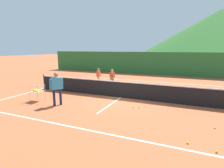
# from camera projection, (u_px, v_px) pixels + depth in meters

# --- Properties ---
(ground_plane) EXTENTS (120.00, 120.00, 0.00)m
(ground_plane) POSITION_uv_depth(u_px,v_px,m) (121.00, 98.00, 10.79)
(ground_plane) COLOR #B25633
(line_baseline_near) EXTENTS (11.96, 0.08, 0.01)m
(line_baseline_near) POSITION_uv_depth(u_px,v_px,m) (76.00, 128.00, 6.69)
(line_baseline_near) COLOR white
(line_baseline_near) RESTS_ON ground
(line_baseline_far) EXTENTS (11.96, 0.08, 0.01)m
(line_baseline_far) POSITION_uv_depth(u_px,v_px,m) (145.00, 81.00, 16.20)
(line_baseline_far) COLOR white
(line_baseline_far) RESTS_ON ground
(line_sideline_west) EXTENTS (0.08, 10.57, 0.01)m
(line_sideline_west) POSITION_uv_depth(u_px,v_px,m) (43.00, 89.00, 13.13)
(line_sideline_west) COLOR white
(line_sideline_west) RESTS_ON ground
(line_service_center) EXTENTS (0.08, 5.92, 0.01)m
(line_service_center) POSITION_uv_depth(u_px,v_px,m) (121.00, 97.00, 10.79)
(line_service_center) COLOR white
(line_service_center) RESTS_ON ground
(tennis_net) EXTENTS (11.70, 0.08, 1.05)m
(tennis_net) POSITION_uv_depth(u_px,v_px,m) (121.00, 89.00, 10.69)
(tennis_net) COLOR #333338
(tennis_net) RESTS_ON ground
(instructor) EXTENTS (0.59, 0.82, 1.69)m
(instructor) POSITION_uv_depth(u_px,v_px,m) (57.00, 86.00, 9.16)
(instructor) COLOR #191E4C
(instructor) RESTS_ON ground
(student_0) EXTENTS (0.26, 0.54, 1.34)m
(student_0) POSITION_uv_depth(u_px,v_px,m) (98.00, 75.00, 14.33)
(student_0) COLOR silver
(student_0) RESTS_ON ground
(student_1) EXTENTS (0.42, 0.68, 1.29)m
(student_1) POSITION_uv_depth(u_px,v_px,m) (112.00, 76.00, 14.02)
(student_1) COLOR black
(student_1) RESTS_ON ground
(ball_cart) EXTENTS (0.58, 0.58, 0.90)m
(ball_cart) POSITION_uv_depth(u_px,v_px,m) (37.00, 91.00, 9.98)
(ball_cart) COLOR #B7B7BC
(ball_cart) RESTS_ON ground
(tennis_ball_0) EXTENTS (0.07, 0.07, 0.07)m
(tennis_ball_0) POSITION_uv_depth(u_px,v_px,m) (215.00, 128.00, 6.62)
(tennis_ball_0) COLOR yellow
(tennis_ball_0) RESTS_ON ground
(tennis_ball_2) EXTENTS (0.07, 0.07, 0.07)m
(tennis_ball_2) POSITION_uv_depth(u_px,v_px,m) (139.00, 107.00, 8.91)
(tennis_ball_2) COLOR yellow
(tennis_ball_2) RESTS_ON ground
(tennis_ball_3) EXTENTS (0.07, 0.07, 0.07)m
(tennis_ball_3) POSITION_uv_depth(u_px,v_px,m) (38.00, 104.00, 9.41)
(tennis_ball_3) COLOR yellow
(tennis_ball_3) RESTS_ON ground
(tennis_ball_4) EXTENTS (0.07, 0.07, 0.07)m
(tennis_ball_4) POSITION_uv_depth(u_px,v_px,m) (82.00, 96.00, 10.89)
(tennis_ball_4) COLOR yellow
(tennis_ball_4) RESTS_ON ground
(tennis_ball_5) EXTENTS (0.07, 0.07, 0.07)m
(tennis_ball_5) POSITION_uv_depth(u_px,v_px,m) (97.00, 98.00, 10.47)
(tennis_ball_5) COLOR yellow
(tennis_ball_5) RESTS_ON ground
(tennis_ball_6) EXTENTS (0.07, 0.07, 0.07)m
(tennis_ball_6) POSITION_uv_depth(u_px,v_px,m) (188.00, 143.00, 5.56)
(tennis_ball_6) COLOR yellow
(tennis_ball_6) RESTS_ON ground
(tennis_ball_7) EXTENTS (0.07, 0.07, 0.07)m
(tennis_ball_7) POSITION_uv_depth(u_px,v_px,m) (134.00, 107.00, 8.95)
(tennis_ball_7) COLOR yellow
(tennis_ball_7) RESTS_ON ground
(tennis_ball_8) EXTENTS (0.07, 0.07, 0.07)m
(tennis_ball_8) POSITION_uv_depth(u_px,v_px,m) (217.00, 152.00, 5.09)
(tennis_ball_8) COLOR yellow
(tennis_ball_8) RESTS_ON ground
(tennis_ball_9) EXTENTS (0.07, 0.07, 0.07)m
(tennis_ball_9) POSITION_uv_depth(u_px,v_px,m) (54.00, 94.00, 11.44)
(tennis_ball_9) COLOR yellow
(tennis_ball_9) RESTS_ON ground
(windscreen_fence) EXTENTS (26.32, 0.08, 2.46)m
(windscreen_fence) POSITION_uv_depth(u_px,v_px,m) (155.00, 63.00, 19.91)
(windscreen_fence) COLOR #286B33
(windscreen_fence) RESTS_ON ground
(hill_0) EXTENTS (57.79, 57.79, 16.36)m
(hill_0) POSITION_uv_depth(u_px,v_px,m) (220.00, 33.00, 64.79)
(hill_0) COLOR #2D6628
(hill_0) RESTS_ON ground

